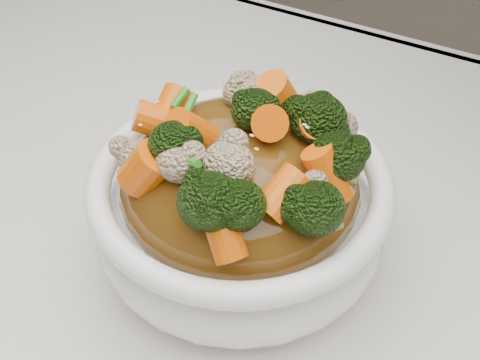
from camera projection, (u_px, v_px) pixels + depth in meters
The scene contains 8 objects.
tablecloth at pixel (192, 251), 0.48m from camera, with size 1.20×0.80×0.04m, color silver.
bowl at pixel (240, 211), 0.42m from camera, with size 0.22×0.22×0.09m, color white, non-canonical shape.
sauce_base at pixel (240, 183), 0.40m from camera, with size 0.17×0.17×0.10m, color #53330E.
carrots at pixel (240, 112), 0.36m from camera, with size 0.17×0.17×0.05m, color #E55D07, non-canonical shape.
broccoli at pixel (240, 114), 0.36m from camera, with size 0.17×0.17×0.04m, color black, non-canonical shape.
cauliflower at pixel (240, 116), 0.36m from camera, with size 0.17×0.17×0.04m, color #CBB18A, non-canonical shape.
scallions at pixel (240, 111), 0.36m from camera, with size 0.13×0.13×0.02m, color #267C1C, non-canonical shape.
sesame_seeds at pixel (240, 111), 0.36m from camera, with size 0.16×0.16×0.01m, color beige, non-canonical shape.
Camera 1 is at (0.19, -0.24, 1.10)m, focal length 42.00 mm.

